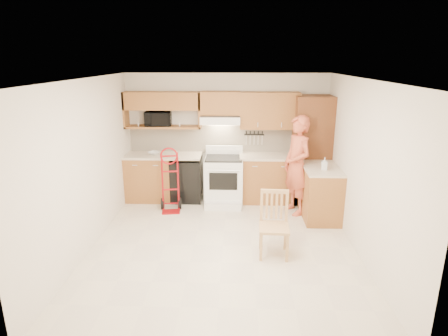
{
  "coord_description": "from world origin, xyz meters",
  "views": [
    {
      "loc": [
        0.19,
        -5.19,
        2.78
      ],
      "look_at": [
        0.0,
        0.5,
        1.1
      ],
      "focal_mm": 30.03,
      "sensor_mm": 36.0,
      "label": 1
    }
  ],
  "objects_px": {
    "range": "(224,177)",
    "dining_chair": "(274,225)",
    "hand_truck": "(170,183)",
    "microwave": "(158,119)",
    "person": "(297,165)"
  },
  "relations": [
    {
      "from": "range",
      "to": "dining_chair",
      "type": "height_order",
      "value": "range"
    },
    {
      "from": "range",
      "to": "hand_truck",
      "type": "height_order",
      "value": "hand_truck"
    },
    {
      "from": "microwave",
      "to": "dining_chair",
      "type": "distance_m",
      "value": 3.34
    },
    {
      "from": "range",
      "to": "hand_truck",
      "type": "bearing_deg",
      "value": -156.24
    },
    {
      "from": "hand_truck",
      "to": "dining_chair",
      "type": "relative_size",
      "value": 1.17
    },
    {
      "from": "person",
      "to": "hand_truck",
      "type": "height_order",
      "value": "person"
    },
    {
      "from": "dining_chair",
      "to": "microwave",
      "type": "bearing_deg",
      "value": 134.67
    },
    {
      "from": "microwave",
      "to": "range",
      "type": "height_order",
      "value": "microwave"
    },
    {
      "from": "person",
      "to": "hand_truck",
      "type": "xyz_separation_m",
      "value": [
        -2.32,
        -0.01,
        -0.36
      ]
    },
    {
      "from": "range",
      "to": "dining_chair",
      "type": "bearing_deg",
      "value": -68.6
    },
    {
      "from": "microwave",
      "to": "hand_truck",
      "type": "xyz_separation_m",
      "value": [
        0.32,
        -0.74,
        -1.08
      ]
    },
    {
      "from": "range",
      "to": "person",
      "type": "distance_m",
      "value": 1.45
    },
    {
      "from": "microwave",
      "to": "dining_chair",
      "type": "height_order",
      "value": "microwave"
    },
    {
      "from": "range",
      "to": "dining_chair",
      "type": "xyz_separation_m",
      "value": [
        0.79,
        -2.03,
        -0.07
      ]
    },
    {
      "from": "person",
      "to": "dining_chair",
      "type": "relative_size",
      "value": 1.92
    }
  ]
}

